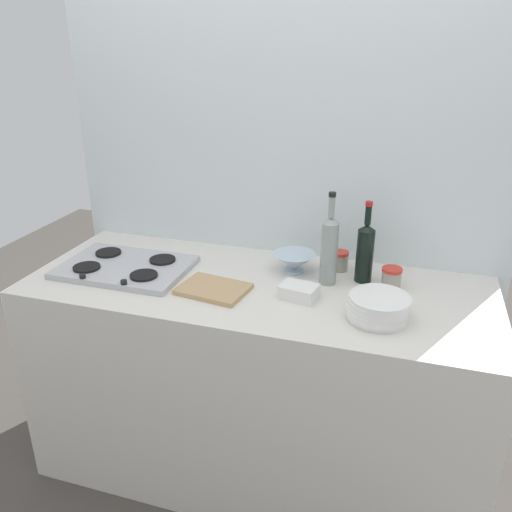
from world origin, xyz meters
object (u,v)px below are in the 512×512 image
(condiment_jar_front, at_px, (391,279))
(plate_stack, at_px, (378,308))
(wine_bottle_mid_left, at_px, (365,251))
(cutting_board, at_px, (213,289))
(condiment_jar_rear, at_px, (340,261))
(butter_dish, at_px, (299,291))
(wine_bottle_leftmost, at_px, (329,249))
(stovetop_hob, at_px, (125,267))
(mixing_bowl, at_px, (294,262))

(condiment_jar_front, bearing_deg, plate_stack, -96.48)
(wine_bottle_mid_left, distance_m, cutting_board, 0.60)
(condiment_jar_front, relative_size, condiment_jar_rear, 1.08)
(butter_dish, distance_m, cutting_board, 0.32)
(plate_stack, height_order, condiment_jar_rear, plate_stack)
(wine_bottle_leftmost, distance_m, condiment_jar_rear, 0.17)
(plate_stack, xyz_separation_m, cutting_board, (-0.61, 0.03, -0.03))
(stovetop_hob, height_order, condiment_jar_rear, condiment_jar_rear)
(plate_stack, height_order, condiment_jar_front, same)
(wine_bottle_leftmost, bearing_deg, butter_dish, -116.62)
(condiment_jar_front, bearing_deg, cutting_board, -161.22)
(plate_stack, distance_m, cutting_board, 0.61)
(wine_bottle_mid_left, xyz_separation_m, condiment_jar_rear, (-0.10, 0.08, -0.08))
(stovetop_hob, relative_size, cutting_board, 2.06)
(mixing_bowl, xyz_separation_m, condiment_jar_front, (0.39, -0.04, -0.00))
(wine_bottle_mid_left, height_order, cutting_board, wine_bottle_mid_left)
(wine_bottle_leftmost, relative_size, cutting_board, 1.46)
(butter_dish, bearing_deg, stovetop_hob, 177.59)
(stovetop_hob, distance_m, butter_dish, 0.73)
(wine_bottle_leftmost, bearing_deg, plate_stack, -47.46)
(wine_bottle_leftmost, bearing_deg, cutting_board, -153.40)
(condiment_jar_front, height_order, condiment_jar_rear, condiment_jar_front)
(butter_dish, bearing_deg, condiment_jar_front, 28.76)
(mixing_bowl, distance_m, condiment_jar_rear, 0.19)
(cutting_board, bearing_deg, plate_stack, -2.86)
(condiment_jar_rear, bearing_deg, butter_dish, -109.58)
(wine_bottle_mid_left, height_order, mixing_bowl, wine_bottle_mid_left)
(plate_stack, bearing_deg, wine_bottle_mid_left, 105.67)
(stovetop_hob, height_order, butter_dish, butter_dish)
(wine_bottle_mid_left, bearing_deg, cutting_board, -153.65)
(butter_dish, distance_m, condiment_jar_front, 0.36)
(stovetop_hob, relative_size, plate_stack, 2.40)
(condiment_jar_rear, xyz_separation_m, cutting_board, (-0.42, -0.34, -0.03))
(butter_dish, relative_size, condiment_jar_front, 1.53)
(wine_bottle_leftmost, distance_m, butter_dish, 0.21)
(plate_stack, relative_size, condiment_jar_front, 2.47)
(butter_dish, xyz_separation_m, cutting_board, (-0.32, -0.04, -0.02))
(mixing_bowl, bearing_deg, condiment_jar_rear, 23.39)
(mixing_bowl, bearing_deg, wine_bottle_leftmost, -22.63)
(wine_bottle_leftmost, relative_size, condiment_jar_front, 4.20)
(wine_bottle_leftmost, bearing_deg, wine_bottle_mid_left, 25.55)
(wine_bottle_mid_left, relative_size, cutting_board, 1.29)
(condiment_jar_front, bearing_deg, stovetop_hob, -172.25)
(stovetop_hob, height_order, mixing_bowl, mixing_bowl)
(plate_stack, xyz_separation_m, wine_bottle_mid_left, (-0.08, 0.29, 0.08))
(stovetop_hob, xyz_separation_m, wine_bottle_mid_left, (0.94, 0.19, 0.11))
(plate_stack, relative_size, wine_bottle_leftmost, 0.59)
(stovetop_hob, relative_size, mixing_bowl, 3.00)
(plate_stack, bearing_deg, butter_dish, 165.91)
(plate_stack, relative_size, mixing_bowl, 1.25)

